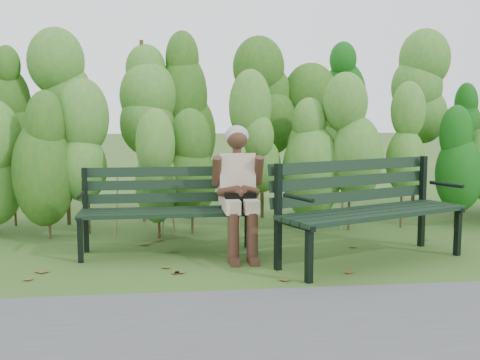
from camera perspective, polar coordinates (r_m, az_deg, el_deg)
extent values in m
plane|color=#3A5722|center=(5.47, 0.43, -8.24)|extent=(80.00, 80.00, 0.00)
cube|color=#474749|center=(3.42, 5.20, -17.51)|extent=(60.00, 2.50, 0.01)
cylinder|color=#47381E|center=(6.79, -19.24, -2.27)|extent=(0.03, 0.03, 0.80)
ellipsoid|color=#255E20|center=(6.73, -19.45, 3.13)|extent=(0.64, 0.64, 1.44)
cylinder|color=#47381E|center=(6.69, -14.12, -2.23)|extent=(0.03, 0.03, 0.80)
ellipsoid|color=#255E20|center=(6.62, -14.27, 3.25)|extent=(0.64, 0.64, 1.44)
cylinder|color=#47381E|center=(6.63, -8.87, -2.18)|extent=(0.03, 0.03, 0.80)
ellipsoid|color=#255E20|center=(6.57, -8.96, 3.35)|extent=(0.64, 0.64, 1.44)
cylinder|color=#47381E|center=(6.64, -3.58, -2.11)|extent=(0.03, 0.03, 0.80)
ellipsoid|color=#255E20|center=(6.57, -3.62, 3.41)|extent=(0.64, 0.64, 1.44)
cylinder|color=#47381E|center=(6.70, 1.66, -2.02)|extent=(0.03, 0.03, 0.80)
ellipsoid|color=#255E20|center=(6.63, 1.68, 3.45)|extent=(0.64, 0.64, 1.44)
cylinder|color=#47381E|center=(6.81, 6.76, -1.92)|extent=(0.03, 0.03, 0.80)
ellipsoid|color=#255E20|center=(6.75, 6.83, 3.46)|extent=(0.64, 0.64, 1.44)
cylinder|color=#47381E|center=(6.98, 11.66, -1.81)|extent=(0.03, 0.03, 0.80)
ellipsoid|color=#255E20|center=(6.92, 11.78, 3.44)|extent=(0.64, 0.64, 1.44)
cylinder|color=#47381E|center=(7.19, 16.29, -1.69)|extent=(0.03, 0.03, 0.80)
ellipsoid|color=#255E20|center=(7.13, 16.45, 3.40)|extent=(0.64, 0.64, 1.44)
cylinder|color=#47381E|center=(7.45, 20.63, -1.57)|extent=(0.03, 0.03, 0.80)
ellipsoid|color=#255E20|center=(7.39, 20.83, 3.35)|extent=(0.64, 0.64, 1.44)
cylinder|color=#47381E|center=(7.87, -21.60, -0.10)|extent=(0.04, 0.04, 1.10)
ellipsoid|color=#18501A|center=(7.82, -21.87, 6.32)|extent=(0.70, 0.70, 1.98)
cylinder|color=#47381E|center=(7.70, -16.07, -0.03)|extent=(0.04, 0.04, 1.10)
ellipsoid|color=#18501A|center=(7.66, -16.28, 6.53)|extent=(0.70, 0.70, 1.98)
cylinder|color=#47381E|center=(7.62, -10.36, 0.05)|extent=(0.04, 0.04, 1.10)
ellipsoid|color=#18501A|center=(7.57, -10.50, 6.68)|extent=(0.70, 0.70, 1.98)
cylinder|color=#47381E|center=(7.60, -4.58, 0.12)|extent=(0.04, 0.04, 1.10)
ellipsoid|color=#18501A|center=(7.56, -4.64, 6.77)|extent=(0.70, 0.70, 1.98)
cylinder|color=#47381E|center=(7.67, 1.16, 0.20)|extent=(0.04, 0.04, 1.10)
ellipsoid|color=#18501A|center=(7.62, 1.18, 6.79)|extent=(0.70, 0.70, 1.98)
cylinder|color=#47381E|center=(7.81, 6.75, 0.27)|extent=(0.04, 0.04, 1.10)
ellipsoid|color=#18501A|center=(7.77, 6.84, 6.74)|extent=(0.70, 0.70, 1.98)
cylinder|color=#47381E|center=(8.02, 12.10, 0.33)|extent=(0.04, 0.04, 1.10)
ellipsoid|color=#18501A|center=(7.98, 12.25, 6.63)|extent=(0.70, 0.70, 1.98)
cylinder|color=#47381E|center=(8.30, 17.12, 0.39)|extent=(0.04, 0.04, 1.10)
ellipsoid|color=#18501A|center=(8.26, 17.33, 6.47)|extent=(0.70, 0.70, 1.98)
cylinder|color=#47381E|center=(8.64, 21.79, 0.44)|extent=(0.04, 0.04, 1.10)
ellipsoid|color=#18501A|center=(8.60, 22.04, 6.29)|extent=(0.70, 0.70, 1.98)
cube|color=brown|center=(5.09, -4.72, -9.36)|extent=(0.11, 0.11, 0.01)
cube|color=brown|center=(4.85, 7.76, -10.20)|extent=(0.11, 0.11, 0.01)
cube|color=brown|center=(6.25, 21.87, -6.83)|extent=(0.11, 0.11, 0.01)
cube|color=brown|center=(5.31, 8.05, -8.75)|extent=(0.11, 0.11, 0.01)
cube|color=brown|center=(6.75, 21.77, -5.85)|extent=(0.11, 0.11, 0.01)
cube|color=brown|center=(6.45, 14.73, -6.15)|extent=(0.11, 0.11, 0.01)
cube|color=brown|center=(5.94, -22.71, -7.54)|extent=(0.11, 0.10, 0.01)
cube|color=brown|center=(5.81, -4.35, -7.37)|extent=(0.10, 0.08, 0.01)
cube|color=brown|center=(5.50, 21.70, -8.62)|extent=(0.11, 0.11, 0.01)
cube|color=brown|center=(6.09, 22.25, -7.18)|extent=(0.07, 0.09, 0.01)
cube|color=brown|center=(5.37, -3.88, -8.52)|extent=(0.11, 0.11, 0.01)
cube|color=brown|center=(4.94, 10.92, -9.96)|extent=(0.11, 0.11, 0.01)
cube|color=brown|center=(5.85, 5.37, -7.28)|extent=(0.10, 0.11, 0.01)
cube|color=brown|center=(5.89, -6.40, -7.19)|extent=(0.08, 0.10, 0.01)
cube|color=brown|center=(6.84, 19.42, -5.60)|extent=(0.09, 0.11, 0.01)
cube|color=brown|center=(6.19, -10.16, -6.57)|extent=(0.10, 0.11, 0.01)
cube|color=black|center=(5.49, -7.31, -3.58)|extent=(1.75, 0.14, 0.04)
cube|color=black|center=(5.61, -7.32, -3.36)|extent=(1.75, 0.14, 0.04)
cube|color=black|center=(5.73, -7.33, -3.15)|extent=(1.75, 0.14, 0.04)
cube|color=black|center=(5.85, -7.34, -2.95)|extent=(1.75, 0.14, 0.04)
cube|color=black|center=(5.93, -7.37, -1.79)|extent=(1.75, 0.09, 0.10)
cube|color=black|center=(5.92, -7.39, -0.47)|extent=(1.75, 0.09, 0.10)
cube|color=black|center=(5.92, -7.41, 0.85)|extent=(1.75, 0.09, 0.10)
cube|color=black|center=(5.58, -15.92, -5.90)|extent=(0.05, 0.05, 0.44)
cube|color=black|center=(5.95, -15.42, -2.99)|extent=(0.05, 0.05, 0.87)
cube|color=black|center=(5.73, -15.71, -3.54)|extent=(0.06, 0.49, 0.04)
cylinder|color=black|center=(5.65, -15.84, -1.50)|extent=(0.04, 0.36, 0.03)
cube|color=black|center=(5.59, 1.35, -5.62)|extent=(0.05, 0.05, 0.44)
cube|color=black|center=(5.96, 0.71, -2.73)|extent=(0.05, 0.05, 0.87)
cube|color=black|center=(5.74, 1.04, -3.28)|extent=(0.06, 0.49, 0.04)
cylinder|color=black|center=(5.66, 1.12, -1.23)|extent=(0.04, 0.36, 0.03)
cube|color=black|center=(5.33, 14.98, -3.52)|extent=(1.83, 0.89, 0.04)
cube|color=black|center=(5.42, 13.96, -3.32)|extent=(1.83, 0.89, 0.04)
cube|color=black|center=(5.52, 12.99, -3.12)|extent=(1.83, 0.89, 0.04)
cube|color=black|center=(5.62, 12.04, -2.93)|extent=(1.83, 0.89, 0.04)
cube|color=black|center=(5.67, 11.39, -1.61)|extent=(1.81, 0.83, 0.11)
cube|color=black|center=(5.66, 11.32, -0.08)|extent=(1.81, 0.83, 0.11)
cube|color=black|center=(5.66, 11.24, 1.46)|extent=(1.81, 0.83, 0.11)
cube|color=black|center=(4.76, 7.03, -7.52)|extent=(0.07, 0.07, 0.49)
cube|color=black|center=(5.08, 3.89, -3.79)|extent=(0.07, 0.07, 0.97)
cube|color=black|center=(4.89, 5.53, -4.48)|extent=(0.27, 0.52, 0.04)
cylinder|color=black|center=(4.80, 5.93, -1.80)|extent=(0.20, 0.39, 0.04)
cube|color=black|center=(6.05, 21.25, -4.90)|extent=(0.07, 0.07, 0.49)
cube|color=black|center=(6.30, 18.04, -2.09)|extent=(0.07, 0.07, 0.97)
cube|color=black|center=(6.15, 19.76, -2.57)|extent=(0.27, 0.52, 0.04)
cylinder|color=black|center=(6.08, 20.23, -0.42)|extent=(0.20, 0.39, 0.04)
cube|color=#C0B28C|center=(5.49, -0.91, -2.57)|extent=(0.15, 0.43, 0.13)
cube|color=#C0B28C|center=(5.51, 0.98, -2.53)|extent=(0.15, 0.43, 0.13)
cylinder|color=#45281B|center=(5.37, -0.68, -5.91)|extent=(0.11, 0.11, 0.48)
cylinder|color=#45281B|center=(5.40, 1.25, -5.85)|extent=(0.11, 0.11, 0.48)
cube|color=#45281B|center=(5.34, -0.57, -8.27)|extent=(0.10, 0.20, 0.06)
cube|color=#45281B|center=(5.37, 1.38, -8.20)|extent=(0.10, 0.20, 0.06)
cube|color=#C0B28C|center=(5.74, -0.34, 0.18)|extent=(0.37, 0.26, 0.53)
cylinder|color=#45281B|center=(5.69, -0.31, 2.90)|extent=(0.09, 0.09, 0.10)
sphere|color=#45281B|center=(5.68, -0.30, 4.22)|extent=(0.21, 0.21, 0.21)
ellipsoid|color=gray|center=(5.70, -0.33, 4.48)|extent=(0.25, 0.23, 0.22)
cylinder|color=#45281B|center=(5.62, -2.38, 0.93)|extent=(0.10, 0.21, 0.31)
cylinder|color=#45281B|center=(5.68, 1.90, 0.98)|extent=(0.10, 0.21, 0.31)
cylinder|color=#45281B|center=(5.52, -1.14, -1.13)|extent=(0.24, 0.26, 0.13)
cylinder|color=#45281B|center=(5.55, 1.04, -1.09)|extent=(0.23, 0.27, 0.13)
sphere|color=#45281B|center=(5.48, 0.04, -1.40)|extent=(0.11, 0.11, 0.11)
cube|color=black|center=(5.50, 0.02, -2.12)|extent=(0.31, 0.13, 0.16)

